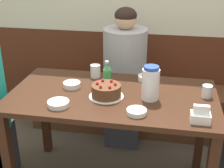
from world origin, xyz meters
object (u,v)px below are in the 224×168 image
at_px(bench_seat, 128,107).
at_px(water_pitcher, 151,83).
at_px(bowl_rice_small, 146,78).
at_px(bowl_side_dish, 72,85).
at_px(person_grey_tee, 125,79).
at_px(napkin_holder, 201,116).
at_px(bowl_soup_white, 137,112).
at_px(glass_tumbler_short, 207,91).
at_px(soju_bottle, 107,75).
at_px(bowl_sauce_shallow, 58,104).
at_px(birthday_cake, 106,91).
at_px(glass_water_tall, 95,71).

relative_size(bench_seat, water_pitcher, 8.23).
xyz_separation_m(bowl_rice_small, bowl_side_dish, (-0.50, -0.22, 0.00)).
bearing_deg(person_grey_tee, water_pitcher, 21.52).
distance_m(water_pitcher, bowl_side_dish, 0.56).
xyz_separation_m(napkin_holder, bowl_side_dish, (-0.85, 0.32, -0.02)).
xyz_separation_m(bowl_soup_white, person_grey_tee, (-0.20, 0.88, -0.18)).
height_order(bench_seat, water_pitcher, water_pitcher).
height_order(bowl_rice_small, glass_tumbler_short, glass_tumbler_short).
distance_m(soju_bottle, bowl_rice_small, 0.32).
xyz_separation_m(napkin_holder, bowl_sauce_shallow, (-0.85, 0.04, -0.02)).
bearing_deg(birthday_cake, napkin_holder, -20.60).
bearing_deg(bowl_side_dish, napkin_holder, -20.76).
xyz_separation_m(water_pitcher, bowl_side_dish, (-0.55, 0.08, -0.09)).
distance_m(soju_bottle, bowl_side_dish, 0.26).
bearing_deg(bowl_rice_small, glass_water_tall, -178.57).
relative_size(birthday_cake, bowl_rice_small, 1.83).
bearing_deg(bench_seat, bowl_rice_small, -69.82).
bearing_deg(glass_tumbler_short, person_grey_tee, 137.86).
distance_m(bench_seat, bowl_side_dish, 1.00).
bearing_deg(bowl_rice_small, bowl_soup_white, -91.57).
bearing_deg(bowl_rice_small, napkin_holder, -57.54).
bearing_deg(bowl_sauce_shallow, napkin_holder, -2.48).
xyz_separation_m(bench_seat, napkin_holder, (0.55, -1.10, 0.58)).
xyz_separation_m(birthday_cake, glass_tumbler_short, (0.65, 0.12, -0.00)).
xyz_separation_m(bowl_rice_small, person_grey_tee, (-0.21, 0.36, -0.18)).
bearing_deg(bowl_sauce_shallow, bowl_rice_small, 45.44).
bearing_deg(water_pitcher, glass_water_tall, 145.71).
bearing_deg(bowl_soup_white, glass_tumbler_short, 36.07).
xyz_separation_m(soju_bottle, glass_water_tall, (-0.12, 0.16, -0.04)).
relative_size(bowl_soup_white, glass_tumbler_short, 1.48).
xyz_separation_m(bowl_side_dish, glass_water_tall, (0.12, 0.21, 0.03)).
bearing_deg(bowl_sauce_shallow, bowl_soup_white, -1.19).
bearing_deg(person_grey_tee, bowl_rice_small, 30.81).
bearing_deg(soju_bottle, bowl_rice_small, 32.69).
relative_size(soju_bottle, bowl_side_dish, 1.60).
bearing_deg(napkin_holder, soju_bottle, 148.20).
xyz_separation_m(bowl_soup_white, bowl_side_dish, (-0.49, 0.30, 0.00)).
relative_size(bowl_side_dish, glass_tumbler_short, 1.48).
height_order(bowl_soup_white, glass_tumbler_short, glass_tumbler_short).
distance_m(bowl_side_dish, glass_tumbler_short, 0.92).
xyz_separation_m(bench_seat, bowl_side_dish, (-0.30, -0.78, 0.56)).
relative_size(bowl_soup_white, glass_water_tall, 1.23).
bearing_deg(glass_water_tall, glass_tumbler_short, -14.07).
height_order(napkin_holder, glass_tumbler_short, napkin_holder).
relative_size(water_pitcher, bowl_soup_white, 1.87).
relative_size(bowl_sauce_shallow, glass_water_tall, 1.40).
bearing_deg(bowl_rice_small, person_grey_tee, 120.81).
distance_m(bowl_sauce_shallow, person_grey_tee, 0.93).
height_order(birthday_cake, bowl_soup_white, birthday_cake).
xyz_separation_m(napkin_holder, glass_water_tall, (-0.73, 0.54, 0.01)).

